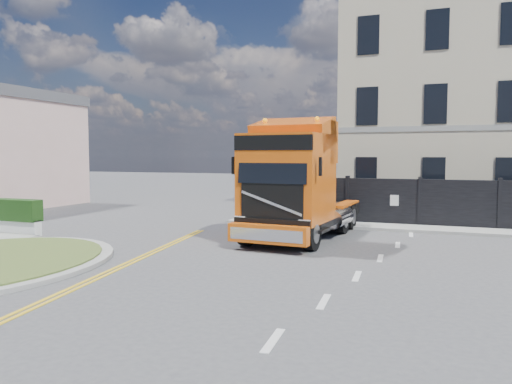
% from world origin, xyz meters
% --- Properties ---
extents(ground, '(120.00, 120.00, 0.00)m').
position_xyz_m(ground, '(0.00, 0.00, 0.00)').
color(ground, '#424244').
rests_on(ground, ground).
extents(hoarding_fence, '(18.80, 0.25, 2.00)m').
position_xyz_m(hoarding_fence, '(6.55, 9.00, 1.00)').
color(hoarding_fence, black).
rests_on(hoarding_fence, ground).
extents(georgian_building, '(12.30, 10.30, 12.80)m').
position_xyz_m(georgian_building, '(6.00, 16.50, 5.77)').
color(georgian_building, beige).
rests_on(georgian_building, ground).
extents(pavement_far, '(20.00, 1.60, 0.12)m').
position_xyz_m(pavement_far, '(6.00, 8.10, 0.06)').
color(pavement_far, gray).
rests_on(pavement_far, ground).
extents(truck, '(3.04, 7.11, 4.17)m').
position_xyz_m(truck, '(0.04, 3.99, 1.87)').
color(truck, black).
rests_on(truck, ground).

